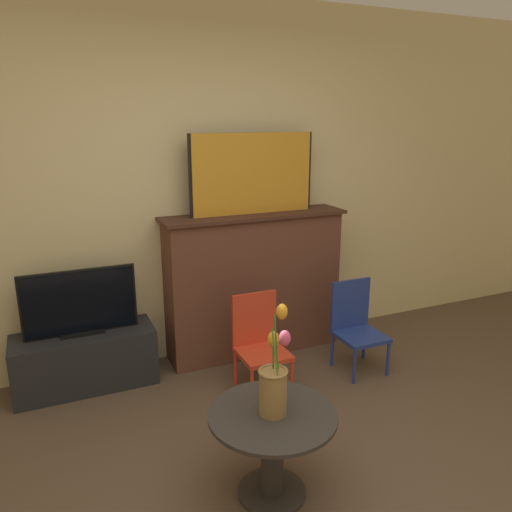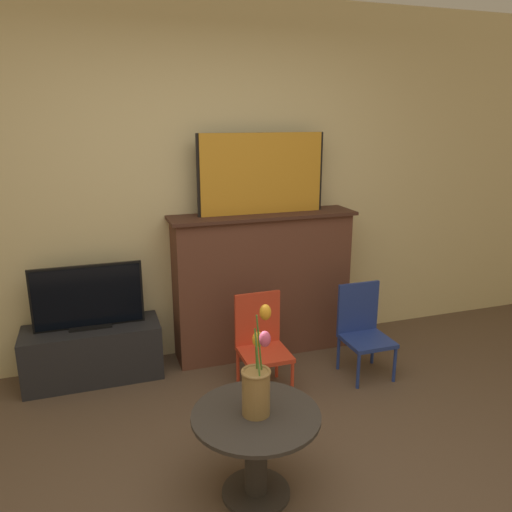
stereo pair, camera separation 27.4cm
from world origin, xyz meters
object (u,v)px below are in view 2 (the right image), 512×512
Objects in this scene: painting at (262,174)px; chair_blue at (363,327)px; vase_tulips at (257,383)px; tv_monitor at (88,298)px; chair_red at (261,340)px.

painting reaches higher than chair_blue.
painting is at bearing 70.01° from vase_tulips.
tv_monitor is at bearing 164.28° from chair_blue.
painting reaches higher than chair_red.
tv_monitor is 1.67m from vase_tulips.
chair_red is at bearing -109.25° from painting.
chair_red is at bearing 177.42° from chair_blue.
chair_blue is 1.23× the size of vase_tulips.
chair_red is at bearing 69.61° from vase_tulips.
painting is at bearing 70.75° from chair_red.
painting reaches higher than tv_monitor.
painting is 1.30× the size of tv_monitor.
painting is 1.80× the size of vase_tulips.
vase_tulips reaches higher than chair_blue.
tv_monitor is 1.38× the size of vase_tulips.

